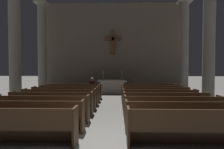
# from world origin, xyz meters

# --- Properties ---
(ground_plane) EXTENTS (80.00, 80.00, 0.00)m
(ground_plane) POSITION_xyz_m (0.00, 0.00, 0.00)
(ground_plane) COLOR slate
(pew_left_row_1) EXTENTS (3.31, 0.50, 0.95)m
(pew_left_row_1) POSITION_xyz_m (-2.27, -0.04, 0.48)
(pew_left_row_1) COLOR #422B19
(pew_left_row_1) RESTS_ON ground
(pew_left_row_2) EXTENTS (3.31, 0.50, 0.95)m
(pew_left_row_2) POSITION_xyz_m (-2.27, 0.99, 0.48)
(pew_left_row_2) COLOR #422B19
(pew_left_row_2) RESTS_ON ground
(pew_left_row_3) EXTENTS (3.31, 0.50, 0.95)m
(pew_left_row_3) POSITION_xyz_m (-2.27, 2.01, 0.48)
(pew_left_row_3) COLOR #422B19
(pew_left_row_3) RESTS_ON ground
(pew_left_row_4) EXTENTS (3.31, 0.50, 0.95)m
(pew_left_row_4) POSITION_xyz_m (-2.27, 3.04, 0.48)
(pew_left_row_4) COLOR #422B19
(pew_left_row_4) RESTS_ON ground
(pew_left_row_5) EXTENTS (3.31, 0.50, 0.95)m
(pew_left_row_5) POSITION_xyz_m (-2.27, 4.06, 0.48)
(pew_left_row_5) COLOR #422B19
(pew_left_row_5) RESTS_ON ground
(pew_left_row_6) EXTENTS (3.31, 0.50, 0.95)m
(pew_left_row_6) POSITION_xyz_m (-2.27, 5.09, 0.48)
(pew_left_row_6) COLOR #422B19
(pew_left_row_6) RESTS_ON ground
(pew_left_row_7) EXTENTS (3.31, 0.50, 0.95)m
(pew_left_row_7) POSITION_xyz_m (-2.27, 6.12, 0.48)
(pew_left_row_7) COLOR #422B19
(pew_left_row_7) RESTS_ON ground
(pew_left_row_8) EXTENTS (3.31, 0.50, 0.95)m
(pew_left_row_8) POSITION_xyz_m (-2.27, 7.14, 0.48)
(pew_left_row_8) COLOR #422B19
(pew_left_row_8) RESTS_ON ground
(pew_right_row_1) EXTENTS (3.31, 0.50, 0.95)m
(pew_right_row_1) POSITION_xyz_m (2.27, -0.04, 0.48)
(pew_right_row_1) COLOR #422B19
(pew_right_row_1) RESTS_ON ground
(pew_right_row_2) EXTENTS (3.31, 0.50, 0.95)m
(pew_right_row_2) POSITION_xyz_m (2.27, 0.99, 0.48)
(pew_right_row_2) COLOR #422B19
(pew_right_row_2) RESTS_ON ground
(pew_right_row_3) EXTENTS (3.31, 0.50, 0.95)m
(pew_right_row_3) POSITION_xyz_m (2.27, 2.01, 0.48)
(pew_right_row_3) COLOR #422B19
(pew_right_row_3) RESTS_ON ground
(pew_right_row_4) EXTENTS (3.31, 0.50, 0.95)m
(pew_right_row_4) POSITION_xyz_m (2.27, 3.04, 0.48)
(pew_right_row_4) COLOR #422B19
(pew_right_row_4) RESTS_ON ground
(pew_right_row_5) EXTENTS (3.31, 0.50, 0.95)m
(pew_right_row_5) POSITION_xyz_m (2.27, 4.06, 0.48)
(pew_right_row_5) COLOR #422B19
(pew_right_row_5) RESTS_ON ground
(pew_right_row_6) EXTENTS (3.31, 0.50, 0.95)m
(pew_right_row_6) POSITION_xyz_m (2.27, 5.09, 0.48)
(pew_right_row_6) COLOR #422B19
(pew_right_row_6) RESTS_ON ground
(pew_right_row_7) EXTENTS (3.31, 0.50, 0.95)m
(pew_right_row_7) POSITION_xyz_m (2.27, 6.12, 0.48)
(pew_right_row_7) COLOR #422B19
(pew_right_row_7) RESTS_ON ground
(pew_right_row_8) EXTENTS (3.31, 0.50, 0.95)m
(pew_right_row_8) POSITION_xyz_m (2.27, 7.14, 0.48)
(pew_right_row_8) COLOR #422B19
(pew_right_row_8) RESTS_ON ground
(column_left_second) EXTENTS (0.93, 0.93, 6.74)m
(column_left_second) POSITION_xyz_m (-5.17, 5.73, 3.29)
(column_left_second) COLOR gray
(column_left_second) RESTS_ON ground
(column_right_second) EXTENTS (0.93, 0.93, 6.74)m
(column_right_second) POSITION_xyz_m (5.17, 5.73, 3.29)
(column_right_second) COLOR gray
(column_right_second) RESTS_ON ground
(column_left_third) EXTENTS (0.93, 0.93, 6.74)m
(column_left_third) POSITION_xyz_m (-5.17, 9.56, 3.29)
(column_left_third) COLOR gray
(column_left_third) RESTS_ON ground
(column_right_third) EXTENTS (0.93, 0.93, 6.74)m
(column_right_third) POSITION_xyz_m (5.17, 9.56, 3.29)
(column_right_third) COLOR gray
(column_right_third) RESTS_ON ground
(altar) EXTENTS (2.20, 0.90, 1.01)m
(altar) POSITION_xyz_m (0.00, 9.80, 0.53)
(altar) COLOR #BCB7AD
(altar) RESTS_ON ground
(candlestick_left) EXTENTS (0.16, 0.16, 0.70)m
(candlestick_left) POSITION_xyz_m (-0.70, 9.80, 1.24)
(candlestick_left) COLOR #B79338
(candlestick_left) RESTS_ON altar
(candlestick_right) EXTENTS (0.16, 0.16, 0.70)m
(candlestick_right) POSITION_xyz_m (0.70, 9.80, 1.24)
(candlestick_right) COLOR #B79338
(candlestick_right) RESTS_ON altar
(apse_with_cross) EXTENTS (11.34, 0.49, 7.19)m
(apse_with_cross) POSITION_xyz_m (0.00, 11.46, 3.60)
(apse_with_cross) COLOR #706656
(apse_with_cross) RESTS_ON ground
(lectern) EXTENTS (0.44, 0.36, 1.15)m
(lectern) POSITION_xyz_m (1.08, 8.60, 0.55)
(lectern) COLOR #422B19
(lectern) RESTS_ON ground
(lone_worshipper) EXTENTS (0.32, 0.43, 1.32)m
(lone_worshipper) POSITION_xyz_m (-1.17, 7.18, 0.69)
(lone_worshipper) COLOR #26262B
(lone_worshipper) RESTS_ON ground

